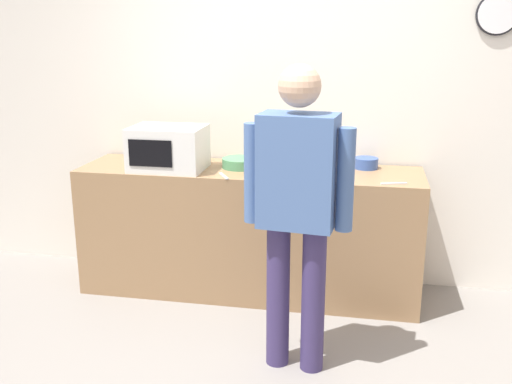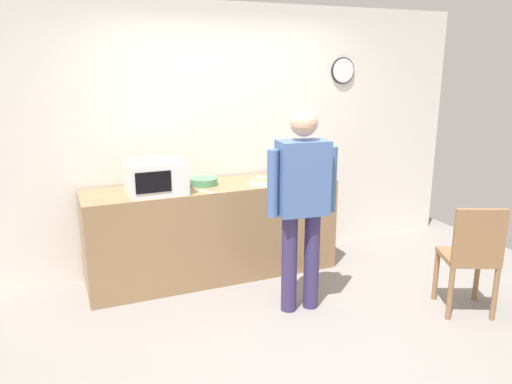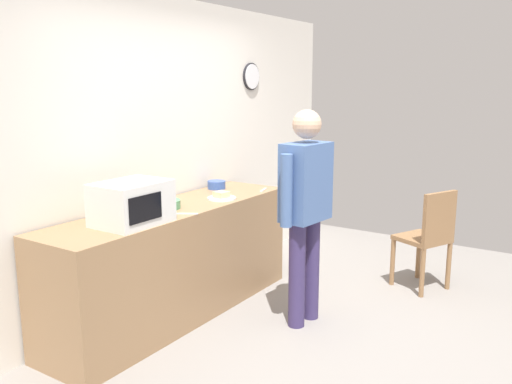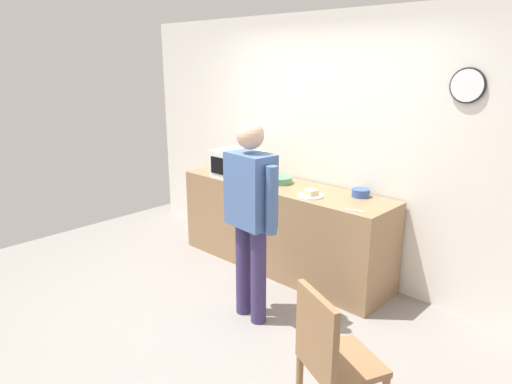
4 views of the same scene
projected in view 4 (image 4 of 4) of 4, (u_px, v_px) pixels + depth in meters
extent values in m
plane|color=gray|center=(214.00, 321.00, 3.90)|extent=(6.00, 6.00, 0.00)
cube|color=silver|center=(329.00, 146.00, 4.66)|extent=(5.40, 0.10, 2.60)
cylinder|color=white|center=(468.00, 86.00, 3.57)|extent=(0.25, 0.03, 0.25)
cylinder|color=black|center=(468.00, 86.00, 3.57)|extent=(0.28, 0.02, 0.28)
cube|color=#93704C|center=(282.00, 227.00, 4.82)|extent=(2.39, 0.62, 0.91)
cube|color=silver|center=(238.00, 164.00, 4.94)|extent=(0.50, 0.38, 0.30)
cube|color=black|center=(221.00, 166.00, 4.84)|extent=(0.30, 0.01, 0.18)
cylinder|color=white|center=(311.00, 196.00, 4.29)|extent=(0.24, 0.24, 0.01)
cube|color=#CEB883|center=(311.00, 192.00, 4.28)|extent=(0.13, 0.13, 0.05)
cylinder|color=#4C8E60|center=(280.00, 180.00, 4.75)|extent=(0.26, 0.26, 0.07)
cylinder|color=#33519E|center=(361.00, 193.00, 4.28)|extent=(0.17, 0.17, 0.07)
cube|color=silver|center=(354.00, 210.00, 3.89)|extent=(0.17, 0.07, 0.01)
cube|color=silver|center=(258.00, 187.00, 4.60)|extent=(0.10, 0.16, 0.01)
cylinder|color=#382D5B|center=(258.00, 276.00, 3.79)|extent=(0.13, 0.13, 0.84)
cylinder|color=#382D5B|center=(243.00, 268.00, 3.94)|extent=(0.13, 0.13, 0.84)
cube|color=#47669E|center=(250.00, 190.00, 3.67)|extent=(0.42, 0.28, 0.60)
cylinder|color=#47669E|center=(271.00, 201.00, 3.49)|extent=(0.09, 0.09, 0.54)
cylinder|color=#47669E|center=(231.00, 187.00, 3.86)|extent=(0.09, 0.09, 0.54)
sphere|color=#D1A889|center=(250.00, 135.00, 3.55)|extent=(0.22, 0.22, 0.22)
cylinder|color=olive|center=(349.00, 372.00, 2.92)|extent=(0.04, 0.04, 0.45)
cube|color=olive|center=(342.00, 363.00, 2.63)|extent=(0.53, 0.53, 0.04)
cube|color=olive|center=(316.00, 332.00, 2.50)|extent=(0.38, 0.20, 0.45)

